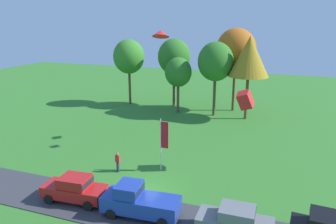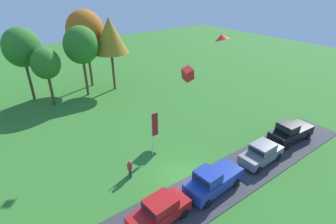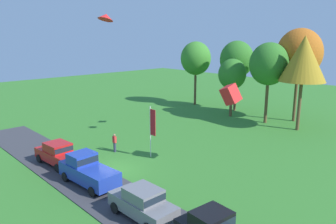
% 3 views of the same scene
% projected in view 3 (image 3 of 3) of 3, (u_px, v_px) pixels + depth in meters
% --- Properties ---
extents(ground_plane, '(120.00, 120.00, 0.00)m').
position_uv_depth(ground_plane, '(113.00, 170.00, 25.76)').
color(ground_plane, '#337528').
extents(pavement_strip, '(36.00, 4.40, 0.06)m').
position_uv_depth(pavement_strip, '(84.00, 179.00, 24.06)').
color(pavement_strip, '#38383D').
rests_on(pavement_strip, ground).
extents(car_sedan_mid_row, '(4.52, 2.22, 1.84)m').
position_uv_depth(car_sedan_mid_row, '(58.00, 153.00, 26.63)').
color(car_sedan_mid_row, red).
rests_on(car_sedan_mid_row, ground).
extents(car_pickup_by_flagpole, '(5.11, 2.31, 2.14)m').
position_uv_depth(car_pickup_by_flagpole, '(87.00, 170.00, 23.11)').
color(car_pickup_by_flagpole, '#1E389E').
rests_on(car_pickup_by_flagpole, ground).
extents(car_sedan_near_entrance, '(4.42, 2.00, 1.84)m').
position_uv_depth(car_sedan_near_entrance, '(143.00, 202.00, 18.72)').
color(car_sedan_near_entrance, slate).
rests_on(car_sedan_near_entrance, ground).
extents(person_watching_sky, '(0.36, 0.24, 1.71)m').
position_uv_depth(person_watching_sky, '(115.00, 143.00, 29.67)').
color(person_watching_sky, '#2D334C').
rests_on(person_watching_sky, ground).
extents(tree_right_of_center, '(4.52, 4.52, 9.55)m').
position_uv_depth(tree_right_of_center, '(196.00, 58.00, 48.97)').
color(tree_right_of_center, brown).
rests_on(tree_right_of_center, ground).
extents(tree_lone_near, '(4.60, 4.60, 9.72)m').
position_uv_depth(tree_lone_near, '(237.00, 60.00, 44.97)').
color(tree_lone_near, brown).
rests_on(tree_lone_near, ground).
extents(tree_center_back, '(3.57, 3.57, 7.53)m').
position_uv_depth(tree_center_back, '(232.00, 74.00, 41.89)').
color(tree_center_back, brown).
rests_on(tree_center_back, ground).
extents(tree_far_right, '(4.56, 4.56, 9.63)m').
position_uv_depth(tree_far_right, '(269.00, 64.00, 38.35)').
color(tree_far_right, brown).
rests_on(tree_far_right, ground).
extents(tree_left_of_center, '(5.33, 5.33, 11.25)m').
position_uv_depth(tree_left_of_center, '(299.00, 53.00, 38.87)').
color(tree_left_of_center, brown).
rests_on(tree_left_of_center, ground).
extents(tree_far_left, '(4.93, 4.93, 10.41)m').
position_uv_depth(tree_far_left, '(304.00, 59.00, 35.09)').
color(tree_far_left, brown).
rests_on(tree_far_left, ground).
extents(flag_banner, '(0.71, 0.08, 4.54)m').
position_uv_depth(flag_banner, '(152.00, 126.00, 27.78)').
color(flag_banner, silver).
rests_on(flag_banner, ground).
extents(kite_delta_near_flag, '(1.18, 1.23, 0.65)m').
position_uv_depth(kite_delta_near_flag, '(106.00, 17.00, 20.86)').
color(kite_delta_near_flag, red).
extents(kite_box_high_right, '(1.38, 1.39, 1.79)m').
position_uv_depth(kite_box_high_right, '(231.00, 94.00, 24.46)').
color(kite_box_high_right, red).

